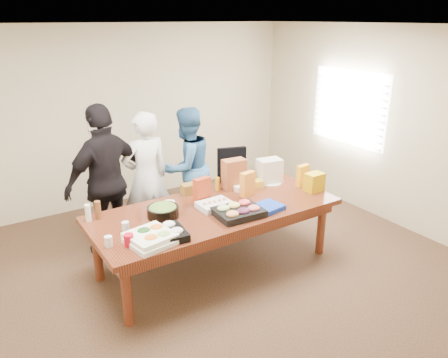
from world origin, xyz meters
TOP-DOWN VIEW (x-y plane):
  - floor at (0.00, 0.00)m, footprint 5.50×5.00m
  - ceiling at (0.00, 0.00)m, footprint 5.50×5.00m
  - wall_back at (0.00, 2.50)m, footprint 5.50×0.04m
  - wall_front at (0.00, -2.50)m, footprint 5.50×0.04m
  - wall_right at (2.75, 0.00)m, footprint 0.04×5.00m
  - window_panel at (2.72, 0.60)m, footprint 0.03×1.40m
  - window_blinds at (2.68, 0.60)m, footprint 0.04×1.36m
  - conference_table at (0.00, 0.00)m, footprint 2.80×1.20m
  - office_chair at (0.95, 0.90)m, footprint 0.64×0.64m
  - person_center at (-0.38, 1.06)m, footprint 0.64×0.44m
  - person_right at (0.29, 1.21)m, footprint 0.93×0.80m
  - person_left at (-0.90, 0.98)m, footprint 1.18×0.75m
  - veggie_tray at (-0.83, -0.34)m, footprint 0.52×0.43m
  - fruit_tray at (0.11, -0.31)m, footprint 0.53×0.42m
  - sheet_cake at (0.00, 0.01)m, footprint 0.38×0.29m
  - salad_bowl at (-0.59, 0.11)m, footprint 0.42×0.42m
  - chip_bag_blue at (0.45, -0.36)m, footprint 0.39×0.31m
  - chip_bag_red at (-0.04, 0.21)m, footprint 0.22×0.11m
  - chip_bag_yellow at (1.30, -0.01)m, footprint 0.19×0.10m
  - chip_bag_orange at (0.52, 0.10)m, footprint 0.20×0.12m
  - mayo_jar at (0.09, 0.49)m, footprint 0.12×0.12m
  - mustard_bottle at (0.31, 0.45)m, footprint 0.07×0.07m
  - dressing_bottle at (-1.20, 0.43)m, footprint 0.07×0.07m
  - ranch_bottle at (-1.30, 0.43)m, footprint 0.07×0.07m
  - banana_bunch at (0.73, 0.29)m, footprint 0.27×0.19m
  - bread_loaf at (0.02, 0.52)m, footprint 0.32×0.16m
  - kraft_bag at (0.52, 0.39)m, footprint 0.30×0.19m
  - red_cup at (-1.14, -0.31)m, footprint 0.10×0.10m
  - clear_cup_a at (-1.30, -0.21)m, footprint 0.08×0.08m
  - clear_cup_b at (-1.06, -0.01)m, footprint 0.09×0.09m
  - pizza_box_lower at (-0.95, -0.37)m, footprint 0.46×0.46m
  - pizza_box_upper at (-0.94, -0.34)m, footprint 0.47×0.47m
  - plate_a at (1.01, 0.26)m, footprint 0.28×0.28m
  - plate_b at (0.94, 0.52)m, footprint 0.26×0.26m
  - dip_bowl_a at (0.53, 0.28)m, footprint 0.19×0.19m
  - dip_bowl_b at (-0.41, 0.33)m, footprint 0.17×0.17m
  - grocery_bag_white at (1.00, 0.29)m, footprint 0.33×0.26m
  - grocery_bag_yellow at (1.30, -0.22)m, footprint 0.24×0.17m

SIDE VIEW (x-z plane):
  - floor at x=0.00m, z-range -0.02..0.00m
  - conference_table at x=0.00m, z-range 0.00..0.75m
  - office_chair at x=0.95m, z-range 0.00..0.99m
  - plate_b at x=0.94m, z-range 0.75..0.77m
  - plate_a at x=1.01m, z-range 0.75..0.77m
  - pizza_box_lower at x=-0.95m, z-range 0.75..0.80m
  - dip_bowl_b at x=-0.41m, z-range 0.75..0.80m
  - chip_bag_blue at x=0.45m, z-range 0.75..0.80m
  - dip_bowl_a at x=0.53m, z-range 0.75..0.81m
  - sheet_cake at x=0.00m, z-range 0.75..0.81m
  - veggie_tray at x=-0.83m, z-range 0.75..0.82m
  - fruit_tray at x=0.11m, z-range 0.75..0.83m
  - banana_bunch at x=0.73m, z-range 0.75..0.83m
  - clear_cup_a at x=-1.30m, z-range 0.75..0.85m
  - clear_cup_b at x=-1.06m, z-range 0.75..0.85m
  - salad_bowl at x=-0.59m, z-range 0.75..0.86m
  - red_cup at x=-1.14m, z-range 0.75..0.87m
  - bread_loaf at x=0.02m, z-range 0.75..0.88m
  - pizza_box_upper at x=-0.94m, z-range 0.80..0.84m
  - mayo_jar at x=0.09m, z-range 0.75..0.89m
  - person_right at x=0.29m, z-range 0.00..1.66m
  - mustard_bottle at x=0.31m, z-range 0.75..0.91m
  - ranch_bottle at x=-1.30m, z-range 0.75..0.94m
  - dressing_bottle at x=-1.20m, z-range 0.75..0.95m
  - person_center at x=-0.38m, z-range 0.00..1.71m
  - grocery_bag_yellow at x=1.30m, z-range 0.75..0.98m
  - chip_bag_yellow at x=1.30m, z-range 0.75..1.02m
  - chip_bag_orange at x=0.52m, z-range 0.75..1.05m
  - chip_bag_red at x=-0.04m, z-range 0.75..1.05m
  - grocery_bag_white at x=1.00m, z-range 0.75..1.07m
  - kraft_bag at x=0.52m, z-range 0.75..1.12m
  - person_left at x=-0.90m, z-range 0.00..1.87m
  - wall_back at x=0.00m, z-range 0.00..2.70m
  - wall_front at x=0.00m, z-range 0.00..2.70m
  - wall_right at x=2.75m, z-range 0.00..2.70m
  - window_panel at x=2.72m, z-range 0.95..2.05m
  - window_blinds at x=2.68m, z-range 1.00..2.00m
  - ceiling at x=0.00m, z-range 2.70..2.72m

